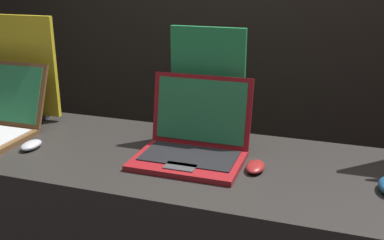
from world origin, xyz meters
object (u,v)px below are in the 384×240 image
object	(u,v)px
laptop_middle	(193,140)
promo_stand_front	(20,70)
promo_stand_middle	(207,89)
mouse_middle	(255,167)
mouse_front	(31,145)

from	to	relation	value
laptop_middle	promo_stand_front	bearing A→B (deg)	167.76
promo_stand_middle	mouse_middle	bearing A→B (deg)	-42.35
laptop_middle	promo_stand_middle	xyz separation A→B (m)	(0.00, 0.17, 0.15)
laptop_middle	mouse_middle	bearing A→B (deg)	-10.36
mouse_middle	promo_stand_middle	bearing A→B (deg)	137.65
promo_stand_front	laptop_middle	bearing A→B (deg)	-12.24
promo_stand_front	laptop_middle	distance (m)	0.91
laptop_middle	mouse_middle	size ratio (longest dim) A/B	3.57
mouse_middle	promo_stand_front	bearing A→B (deg)	168.16
mouse_front	promo_stand_middle	bearing A→B (deg)	25.71
mouse_front	mouse_middle	size ratio (longest dim) A/B	0.95
laptop_middle	promo_stand_middle	size ratio (longest dim) A/B	0.84
laptop_middle	promo_stand_middle	world-z (taller)	promo_stand_middle
promo_stand_front	mouse_middle	xyz separation A→B (m)	(1.12, -0.23, -0.21)
laptop_middle	promo_stand_middle	distance (m)	0.23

